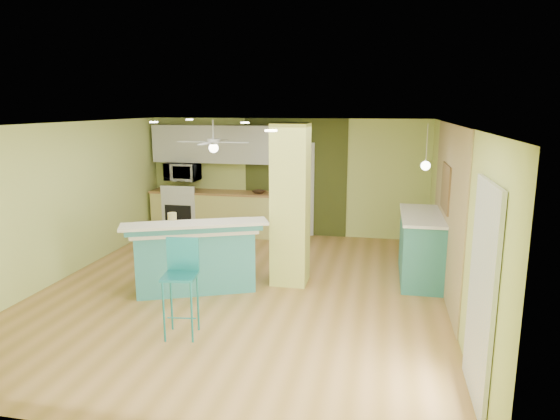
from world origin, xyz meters
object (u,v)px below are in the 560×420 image
Objects in this scene: side_counter at (422,247)px; fruit_bowl at (259,192)px; peninsula at (195,255)px; bar_stool at (181,271)px; canister at (172,218)px.

fruit_bowl is (-3.22, 2.06, 0.43)m from side_counter.
side_counter is at bearing -32.59° from fruit_bowl.
peninsula is 1.62m from bar_stool.
peninsula is at bearing -93.82° from fruit_bowl.
peninsula is 13.73× the size of canister.
bar_stool reaches higher than canister.
side_counter is (3.43, 1.11, 0.02)m from peninsula.
fruit_bowl is 3.09m from canister.
bar_stool reaches higher than fruit_bowl.
bar_stool is 1.90m from canister.
canister is at bearing -101.66° from fruit_bowl.
bar_stool is 4.45× the size of fruit_bowl.
side_counter is 3.85m from fruit_bowl.
side_counter is 4.00m from canister.
fruit_bowl is 1.65× the size of canister.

